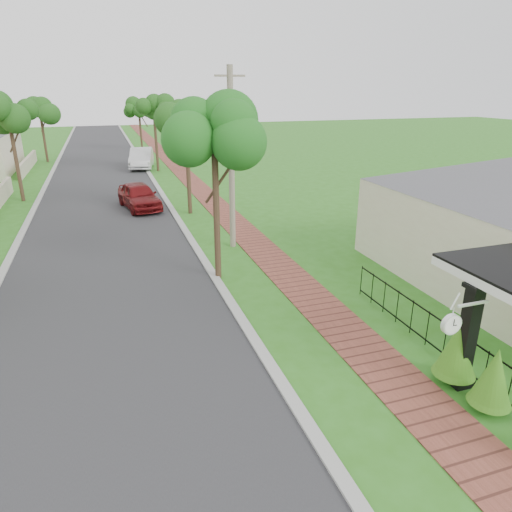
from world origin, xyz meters
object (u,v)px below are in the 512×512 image
parked_car_red (139,196)px  station_clock (453,323)px  porch_post (467,341)px  utility_pole (231,160)px  near_tree (214,143)px  parked_car_white (142,158)px

parked_car_red → station_clock: station_clock is taller
porch_post → utility_pole: (-2.33, 11.00, 2.55)m
near_tree → utility_pole: size_ratio=0.82×
parked_car_red → utility_pole: 9.00m
parked_car_red → near_tree: near_tree is taller
near_tree → utility_pole: bearing=65.5°
porch_post → parked_car_red: size_ratio=0.60×
parked_car_red → station_clock: 19.86m
utility_pole → station_clock: size_ratio=6.75×
parked_car_red → utility_pole: (3.22, -7.87, 2.96)m
porch_post → station_clock: size_ratio=2.35×
parked_car_white → station_clock: (3.28, -33.24, 1.14)m
parked_car_red → near_tree: (1.80, -10.99, 4.01)m
near_tree → station_clock: (2.88, -8.28, -2.78)m
utility_pole → station_clock: (1.46, -11.40, -1.72)m
near_tree → parked_car_red: bearing=99.3°
parked_car_red → near_tree: bearing=-91.2°
porch_post → parked_car_white: (-4.15, 32.84, -0.31)m
parked_car_white → station_clock: bearing=-75.0°
parked_car_white → station_clock: 33.42m
parked_car_white → utility_pole: 22.10m
porch_post → station_clock: (-0.87, -0.40, 0.83)m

